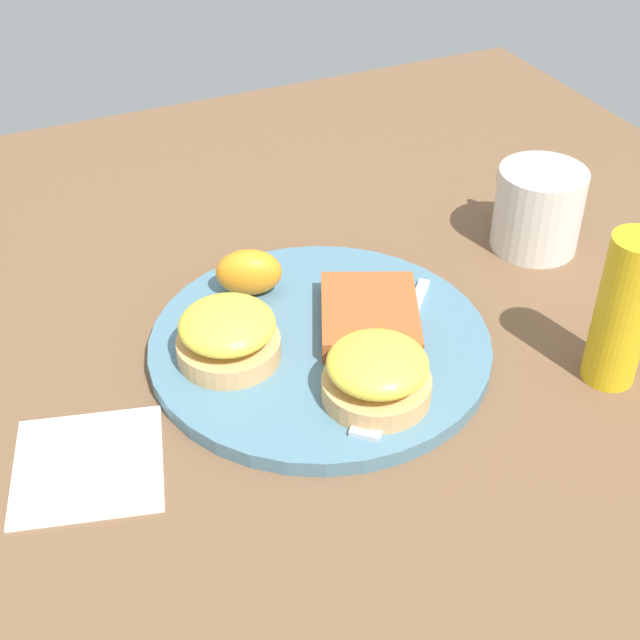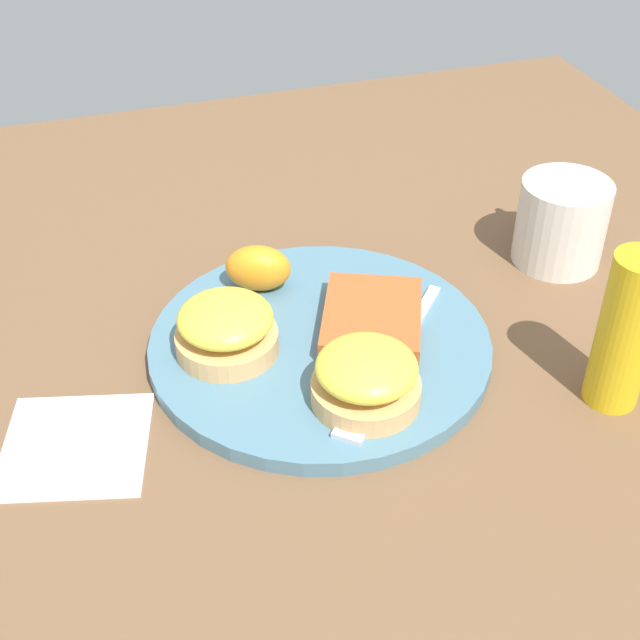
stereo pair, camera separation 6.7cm
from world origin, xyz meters
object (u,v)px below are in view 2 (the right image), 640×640
object	(u,v)px
hashbrown_patty	(372,319)
cup	(561,222)
sandwich_benedict_right	(366,378)
orange_wedge	(258,268)
condiment_bottle	(626,332)
sandwich_benedict_left	(226,328)
fork	(389,367)

from	to	relation	value
hashbrown_patty	cup	bearing A→B (deg)	-73.05
sandwich_benedict_right	cup	size ratio (longest dim) A/B	0.75
sandwich_benedict_right	orange_wedge	xyz separation A→B (m)	(0.17, 0.04, -0.00)
sandwich_benedict_right	condiment_bottle	distance (m)	0.20
cup	condiment_bottle	distance (m)	0.21
sandwich_benedict_left	condiment_bottle	world-z (taller)	condiment_bottle
cup	condiment_bottle	world-z (taller)	condiment_bottle
hashbrown_patty	condiment_bottle	xyz separation A→B (m)	(-0.13, -0.16, 0.04)
sandwich_benedict_left	hashbrown_patty	xyz separation A→B (m)	(-0.01, -0.13, -0.01)
sandwich_benedict_left	hashbrown_patty	distance (m)	0.13
fork	sandwich_benedict_right	bearing A→B (deg)	133.15
orange_wedge	cup	world-z (taller)	cup
hashbrown_patty	orange_wedge	xyz separation A→B (m)	(0.09, 0.08, 0.01)
hashbrown_patty	fork	world-z (taller)	hashbrown_patty
sandwich_benedict_left	cup	world-z (taller)	cup
orange_wedge	cup	bearing A→B (deg)	-94.23
orange_wedge	condiment_bottle	distance (m)	0.32
cup	fork	bearing A→B (deg)	118.61
condiment_bottle	cup	bearing A→B (deg)	-17.36
sandwich_benedict_right	cup	xyz separation A→B (m)	(0.15, -0.26, 0.00)
sandwich_benedict_right	hashbrown_patty	size ratio (longest dim) A/B	0.81
sandwich_benedict_right	condiment_bottle	bearing A→B (deg)	-102.41
sandwich_benedict_right	fork	xyz separation A→B (m)	(0.03, -0.03, -0.02)
sandwich_benedict_right	hashbrown_patty	bearing A→B (deg)	-23.53
sandwich_benedict_left	hashbrown_patty	world-z (taller)	sandwich_benedict_left
sandwich_benedict_left	condiment_bottle	size ratio (longest dim) A/B	0.64
cup	sandwich_benedict_right	bearing A→B (deg)	120.66
sandwich_benedict_left	cup	distance (m)	0.35
fork	condiment_bottle	distance (m)	0.19
sandwich_benedict_left	orange_wedge	xyz separation A→B (m)	(0.08, -0.05, -0.00)
hashbrown_patty	cup	xyz separation A→B (m)	(0.07, -0.22, 0.02)
sandwich_benedict_right	fork	bearing A→B (deg)	-46.85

